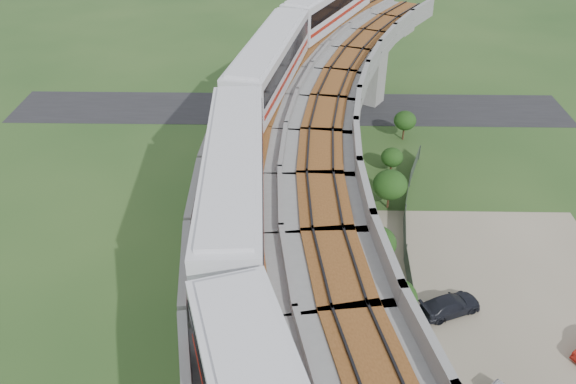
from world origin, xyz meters
TOP-DOWN VIEW (x-y plane):
  - ground at (0.00, 0.00)m, footprint 160.00×160.00m
  - dirt_lot at (14.00, -2.00)m, footprint 18.00×26.00m
  - asphalt_road at (0.00, 30.00)m, footprint 60.00×8.00m
  - viaduct at (3.84, 0.00)m, footprint 19.58×73.98m
  - metro_train at (0.43, 3.08)m, footprint 12.08×61.25m
  - fence at (9.75, 0.00)m, footprint 3.87×38.73m
  - tree_0 at (11.33, 23.20)m, footprint 2.17×2.17m
  - tree_1 at (9.31, 17.03)m, footprint 1.96×1.96m
  - tree_2 at (8.33, 11.50)m, footprint 2.77×2.77m
  - tree_3 at (6.43, 4.10)m, footprint 2.72×2.72m
  - tree_4 at (6.92, -1.08)m, footprint 2.90×2.90m
  - tree_5 at (7.01, -5.12)m, footprint 2.13×2.13m
  - car_dark at (10.79, -0.12)m, footprint 4.48×3.15m

SIDE VIEW (x-z plane):
  - ground at x=0.00m, z-range 0.00..0.00m
  - asphalt_road at x=0.00m, z-range 0.00..0.03m
  - dirt_lot at x=14.00m, z-range 0.00..0.04m
  - car_dark at x=10.79m, z-range 0.04..1.24m
  - fence at x=9.75m, z-range 0.00..1.50m
  - tree_1 at x=9.31m, z-range 0.34..2.70m
  - tree_0 at x=11.33m, z-range 0.56..3.55m
  - tree_4 at x=6.92m, z-range 0.43..3.76m
  - tree_5 at x=7.01m, z-range 0.60..3.63m
  - tree_2 at x=8.33m, z-range 0.52..3.91m
  - tree_3 at x=6.43m, z-range 0.53..3.92m
  - viaduct at x=3.84m, z-range 3.35..14.75m
  - metro_train at x=0.43m, z-range 10.49..14.13m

